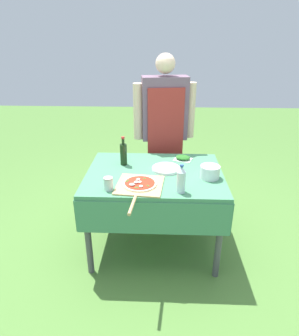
# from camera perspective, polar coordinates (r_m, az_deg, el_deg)

# --- Properties ---
(ground_plane) EXTENTS (12.00, 12.00, 0.00)m
(ground_plane) POSITION_cam_1_polar(r_m,az_deg,el_deg) (3.02, 0.87, -14.26)
(ground_plane) COLOR #517F38
(prep_table) EXTENTS (1.20, 0.92, 0.78)m
(prep_table) POSITION_cam_1_polar(r_m,az_deg,el_deg) (2.66, 0.96, -2.81)
(prep_table) COLOR #478960
(prep_table) RESTS_ON ground
(person_cook) EXTENTS (0.64, 0.27, 1.71)m
(person_cook) POSITION_cam_1_polar(r_m,az_deg,el_deg) (3.18, 2.82, 8.36)
(person_cook) COLOR #4C4C51
(person_cook) RESTS_ON ground
(pizza_on_peel) EXTENTS (0.40, 0.63, 0.05)m
(pizza_on_peel) POSITION_cam_1_polar(r_m,az_deg,el_deg) (2.37, -1.95, -3.29)
(pizza_on_peel) COLOR tan
(pizza_on_peel) RESTS_ON prep_table
(oil_bottle) EXTENTS (0.06, 0.06, 0.27)m
(oil_bottle) POSITION_cam_1_polar(r_m,az_deg,el_deg) (2.74, -4.97, 2.73)
(oil_bottle) COLOR black
(oil_bottle) RESTS_ON prep_table
(water_bottle) EXTENTS (0.07, 0.07, 0.23)m
(water_bottle) POSITION_cam_1_polar(r_m,az_deg,el_deg) (2.26, 6.06, -2.17)
(water_bottle) COLOR silver
(water_bottle) RESTS_ON prep_table
(herb_container) EXTENTS (0.20, 0.18, 0.04)m
(herb_container) POSITION_cam_1_polar(r_m,az_deg,el_deg) (2.88, 6.38, 1.95)
(herb_container) COLOR silver
(herb_container) RESTS_ON prep_table
(mixing_tub) EXTENTS (0.16, 0.16, 0.11)m
(mixing_tub) POSITION_cam_1_polar(r_m,az_deg,el_deg) (2.54, 11.44, -0.73)
(mixing_tub) COLOR silver
(mixing_tub) RESTS_ON prep_table
(plate_stack) EXTENTS (0.25, 0.25, 0.02)m
(plate_stack) POSITION_cam_1_polar(r_m,az_deg,el_deg) (2.65, 3.18, -0.13)
(plate_stack) COLOR white
(plate_stack) RESTS_ON prep_table
(sauce_jar) EXTENTS (0.07, 0.07, 0.10)m
(sauce_jar) POSITION_cam_1_polar(r_m,az_deg,el_deg) (2.33, -7.82, -3.11)
(sauce_jar) COLOR silver
(sauce_jar) RESTS_ON prep_table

